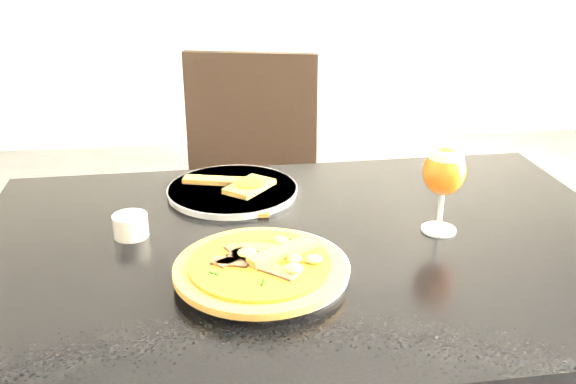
{
  "coord_description": "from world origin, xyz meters",
  "views": [
    {
      "loc": [
        -0.36,
        -0.85,
        1.27
      ],
      "look_at": [
        -0.24,
        0.2,
        0.83
      ],
      "focal_mm": 40.0,
      "sensor_mm": 36.0,
      "label": 1
    }
  ],
  "objects": [
    {
      "name": "dining_table",
      "position": [
        -0.21,
        0.16,
        0.66
      ],
      "size": [
        1.22,
        0.84,
        0.75
      ],
      "rotation": [
        0.0,
        0.0,
        0.03
      ],
      "color": "black",
      "rests_on": "ground"
    },
    {
      "name": "chair_far",
      "position": [
        -0.28,
        0.93,
        0.51
      ],
      "size": [
        0.51,
        0.51,
        0.92
      ],
      "rotation": [
        0.0,
        0.0,
        -0.22
      ],
      "color": "black",
      "rests_on": "ground"
    },
    {
      "name": "plate_main",
      "position": [
        -0.29,
        0.06,
        0.76
      ],
      "size": [
        0.32,
        0.32,
        0.01
      ],
      "primitive_type": "cylinder",
      "rotation": [
        0.0,
        0.0,
        0.19
      ],
      "color": "silver",
      "rests_on": "dining_table"
    },
    {
      "name": "pizza",
      "position": [
        -0.3,
        0.04,
        0.77
      ],
      "size": [
        0.27,
        0.27,
        0.03
      ],
      "rotation": [
        0.0,
        0.0,
        0.24
      ],
      "color": "brown",
      "rests_on": "plate_main"
    },
    {
      "name": "plate_second",
      "position": [
        -0.33,
        0.4,
        0.76
      ],
      "size": [
        0.27,
        0.27,
        0.01
      ],
      "primitive_type": "cylinder",
      "rotation": [
        0.0,
        0.0,
        -0.0
      ],
      "color": "silver",
      "rests_on": "dining_table"
    },
    {
      "name": "crust_scraps",
      "position": [
        -0.32,
        0.4,
        0.77
      ],
      "size": [
        0.2,
        0.13,
        0.01
      ],
      "rotation": [
        0.0,
        0.0,
        0.19
      ],
      "color": "brown",
      "rests_on": "plate_second"
    },
    {
      "name": "loose_crust",
      "position": [
        -0.32,
        0.28,
        0.75
      ],
      "size": [
        0.11,
        0.03,
        0.01
      ],
      "primitive_type": "cube",
      "rotation": [
        0.0,
        0.0,
        -0.04
      ],
      "color": "brown",
      "rests_on": "dining_table"
    },
    {
      "name": "sauce_cup",
      "position": [
        -0.52,
        0.22,
        0.77
      ],
      "size": [
        0.06,
        0.06,
        0.04
      ],
      "color": "silver",
      "rests_on": "dining_table"
    },
    {
      "name": "beer_glass",
      "position": [
        0.04,
        0.18,
        0.87
      ],
      "size": [
        0.08,
        0.08,
        0.16
      ],
      "color": "silver",
      "rests_on": "dining_table"
    }
  ]
}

